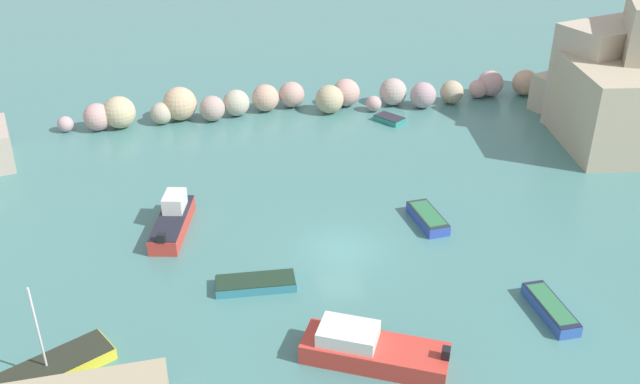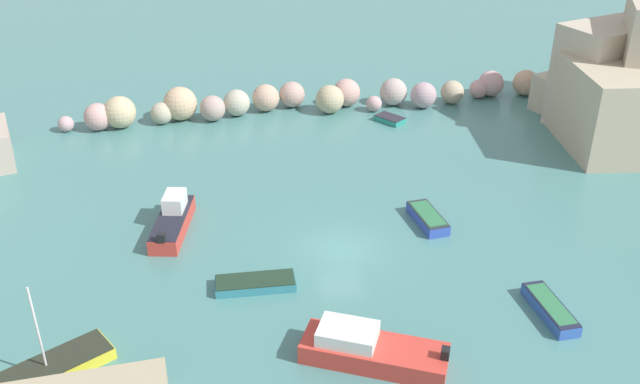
{
  "view_description": "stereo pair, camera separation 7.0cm",
  "coord_description": "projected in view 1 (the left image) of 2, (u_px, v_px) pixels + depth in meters",
  "views": [
    {
      "loc": [
        -8.75,
        -31.67,
        21.45
      ],
      "look_at": [
        0.0,
        5.15,
        1.0
      ],
      "focal_mm": 39.09,
      "sensor_mm": 36.0,
      "label": 1
    },
    {
      "loc": [
        -8.68,
        -31.68,
        21.45
      ],
      "look_at": [
        0.0,
        5.15,
        1.0
      ],
      "focal_mm": 39.09,
      "sensor_mm": 36.0,
      "label": 2
    }
  ],
  "objects": [
    {
      "name": "moored_boat_2",
      "position": [
        390.0,
        119.0,
        55.42
      ],
      "size": [
        2.38,
        2.63,
        0.45
      ],
      "rotation": [
        0.0,
        0.0,
        2.16
      ],
      "color": "teal",
      "rests_on": "cove_water"
    },
    {
      "name": "moored_boat_4",
      "position": [
        428.0,
        218.0,
        41.52
      ],
      "size": [
        1.5,
        3.59,
        0.68
      ],
      "rotation": [
        0.0,
        0.0,
        1.62
      ],
      "color": "#304DB3",
      "rests_on": "cove_water"
    },
    {
      "name": "moored_boat_5",
      "position": [
        550.0,
        308.0,
        33.9
      ],
      "size": [
        1.18,
        3.86,
        0.65
      ],
      "rotation": [
        0.0,
        0.0,
        4.7
      ],
      "color": "#3056AF",
      "rests_on": "cove_water"
    },
    {
      "name": "moored_boat_6",
      "position": [
        256.0,
        283.0,
        35.84
      ],
      "size": [
        4.23,
        1.81,
        0.52
      ],
      "rotation": [
        0.0,
        0.0,
        6.2
      ],
      "color": "teal",
      "rests_on": "cove_water"
    },
    {
      "name": "moored_boat_0",
      "position": [
        48.0,
        371.0,
        30.09
      ],
      "size": [
        5.76,
        4.15,
        4.74
      ],
      "rotation": [
        0.0,
        0.0,
        0.48
      ],
      "color": "yellow",
      "rests_on": "cove_water"
    },
    {
      "name": "moored_boat_1",
      "position": [
        173.0,
        220.0,
        40.7
      ],
      "size": [
        2.99,
        5.68,
        1.92
      ],
      "rotation": [
        0.0,
        0.0,
        1.31
      ],
      "color": "#C33A30",
      "rests_on": "cove_water"
    },
    {
      "name": "rock_breakwater",
      "position": [
        303.0,
        99.0,
        56.9
      ],
      "size": [
        40.0,
        4.85,
        2.68
      ],
      "color": "#B8969A",
      "rests_on": "ground"
    },
    {
      "name": "moored_boat_3",
      "position": [
        370.0,
        349.0,
        30.83
      ],
      "size": [
        6.68,
        4.97,
        1.66
      ],
      "rotation": [
        0.0,
        0.0,
        2.64
      ],
      "color": "#C83A30",
      "rests_on": "cove_water"
    },
    {
      "name": "cove_water",
      "position": [
        341.0,
        250.0,
        39.08
      ],
      "size": [
        160.0,
        160.0,
        0.0
      ],
      "primitive_type": "plane",
      "color": "#457C7A",
      "rests_on": "ground"
    }
  ]
}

